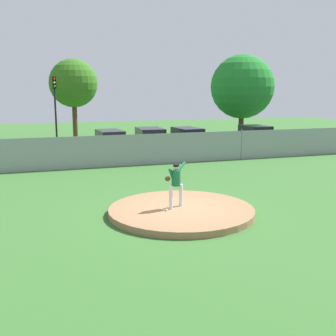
{
  "coord_description": "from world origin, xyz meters",
  "views": [
    {
      "loc": [
        -4.88,
        -13.17,
        4.33
      ],
      "look_at": [
        0.32,
        2.47,
        1.22
      ],
      "focal_mm": 43.48,
      "sensor_mm": 36.0,
      "label": 1
    }
  ],
  "objects_px": {
    "pitcher_youth": "(176,181)",
    "parked_car_navy": "(187,140)",
    "parked_car_champagne": "(150,141)",
    "baseball": "(166,210)",
    "parked_car_charcoal": "(255,137)",
    "traffic_light_near": "(55,100)",
    "parked_car_white": "(110,143)"
  },
  "relations": [
    {
      "from": "pitcher_youth",
      "to": "parked_car_navy",
      "type": "relative_size",
      "value": 0.35
    },
    {
      "from": "parked_car_champagne",
      "to": "parked_car_navy",
      "type": "relative_size",
      "value": 1.03
    },
    {
      "from": "baseball",
      "to": "parked_car_charcoal",
      "type": "relative_size",
      "value": 0.02
    },
    {
      "from": "parked_car_navy",
      "to": "parked_car_champagne",
      "type": "bearing_deg",
      "value": 174.52
    },
    {
      "from": "parked_car_navy",
      "to": "traffic_light_near",
      "type": "bearing_deg",
      "value": 151.34
    },
    {
      "from": "parked_car_white",
      "to": "parked_car_champagne",
      "type": "bearing_deg",
      "value": -7.74
    },
    {
      "from": "parked_car_charcoal",
      "to": "traffic_light_near",
      "type": "relative_size",
      "value": 0.81
    },
    {
      "from": "baseball",
      "to": "parked_car_champagne",
      "type": "distance_m",
      "value": 15.16
    },
    {
      "from": "parked_car_navy",
      "to": "traffic_light_near",
      "type": "xyz_separation_m",
      "value": [
        -8.87,
        4.85,
        2.83
      ]
    },
    {
      "from": "traffic_light_near",
      "to": "parked_car_champagne",
      "type": "bearing_deg",
      "value": -36.74
    },
    {
      "from": "baseball",
      "to": "parked_car_navy",
      "type": "distance_m",
      "value": 15.79
    },
    {
      "from": "parked_car_champagne",
      "to": "parked_car_white",
      "type": "bearing_deg",
      "value": 172.26
    },
    {
      "from": "baseball",
      "to": "parked_car_white",
      "type": "bearing_deg",
      "value": 86.92
    },
    {
      "from": "parked_car_white",
      "to": "traffic_light_near",
      "type": "relative_size",
      "value": 0.9
    },
    {
      "from": "parked_car_champagne",
      "to": "parked_car_charcoal",
      "type": "distance_m",
      "value": 8.54
    },
    {
      "from": "parked_car_charcoal",
      "to": "parked_car_white",
      "type": "bearing_deg",
      "value": 178.86
    },
    {
      "from": "baseball",
      "to": "parked_car_navy",
      "type": "height_order",
      "value": "parked_car_navy"
    },
    {
      "from": "pitcher_youth",
      "to": "parked_car_champagne",
      "type": "relative_size",
      "value": 0.34
    },
    {
      "from": "parked_car_navy",
      "to": "traffic_light_near",
      "type": "height_order",
      "value": "traffic_light_near"
    },
    {
      "from": "baseball",
      "to": "parked_car_white",
      "type": "distance_m",
      "value": 15.12
    },
    {
      "from": "parked_car_champagne",
      "to": "parked_car_charcoal",
      "type": "height_order",
      "value": "parked_car_champagne"
    },
    {
      "from": "parked_car_champagne",
      "to": "parked_car_navy",
      "type": "bearing_deg",
      "value": -5.48
    },
    {
      "from": "parked_car_champagne",
      "to": "traffic_light_near",
      "type": "distance_m",
      "value": 8.17
    },
    {
      "from": "pitcher_youth",
      "to": "parked_car_charcoal",
      "type": "bearing_deg",
      "value": 51.16
    },
    {
      "from": "pitcher_youth",
      "to": "parked_car_charcoal",
      "type": "relative_size",
      "value": 0.37
    },
    {
      "from": "parked_car_champagne",
      "to": "parked_car_charcoal",
      "type": "bearing_deg",
      "value": 1.04
    },
    {
      "from": "parked_car_champagne",
      "to": "traffic_light_near",
      "type": "bearing_deg",
      "value": 143.26
    },
    {
      "from": "parked_car_charcoal",
      "to": "traffic_light_near",
      "type": "bearing_deg",
      "value": 163.21
    },
    {
      "from": "parked_car_navy",
      "to": "parked_car_white",
      "type": "relative_size",
      "value": 0.98
    },
    {
      "from": "pitcher_youth",
      "to": "parked_car_white",
      "type": "relative_size",
      "value": 0.34
    },
    {
      "from": "parked_car_champagne",
      "to": "parked_car_white",
      "type": "distance_m",
      "value": 2.82
    },
    {
      "from": "parked_car_charcoal",
      "to": "pitcher_youth",
      "type": "bearing_deg",
      "value": -128.84
    }
  ]
}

